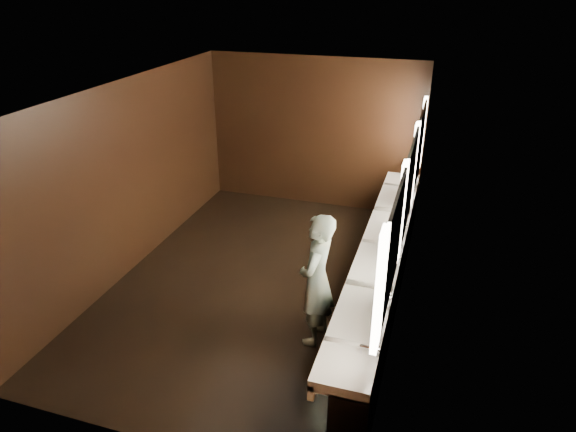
{
  "coord_description": "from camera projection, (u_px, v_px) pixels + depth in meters",
  "views": [
    {
      "loc": [
        2.31,
        -6.0,
        4.13
      ],
      "look_at": [
        0.43,
        0.0,
        1.12
      ],
      "focal_mm": 32.0,
      "sensor_mm": 36.0,
      "label": 1
    }
  ],
  "objects": [
    {
      "name": "floor",
      "position": [
        260.0,
        281.0,
        7.57
      ],
      "size": [
        6.0,
        6.0,
        0.0
      ],
      "primitive_type": "plane",
      "color": "black",
      "rests_on": "ground"
    },
    {
      "name": "trash_bin",
      "position": [
        365.0,
        294.0,
        6.83
      ],
      "size": [
        0.37,
        0.37,
        0.5
      ],
      "primitive_type": "cylinder",
      "rotation": [
        0.0,
        0.0,
        0.18
      ],
      "color": "black",
      "rests_on": "floor"
    },
    {
      "name": "sink_counter",
      "position": [
        385.0,
        271.0,
        6.87
      ],
      "size": [
        0.55,
        5.4,
        1.01
      ],
      "color": "black",
      "rests_on": "floor"
    },
    {
      "name": "ceiling",
      "position": [
        255.0,
        90.0,
        6.36
      ],
      "size": [
        4.0,
        6.0,
        0.02
      ],
      "primitive_type": "cube",
      "color": "#2D2D2B",
      "rests_on": "wall_back"
    },
    {
      "name": "wall_left",
      "position": [
        130.0,
        178.0,
        7.5
      ],
      "size": [
        0.02,
        6.0,
        2.8
      ],
      "primitive_type": "cube",
      "color": "black",
      "rests_on": "floor"
    },
    {
      "name": "wall_right",
      "position": [
        407.0,
        212.0,
        6.43
      ],
      "size": [
        0.02,
        6.0,
        2.8
      ],
      "primitive_type": "cube",
      "color": "black",
      "rests_on": "floor"
    },
    {
      "name": "mirror_band",
      "position": [
        409.0,
        186.0,
        6.28
      ],
      "size": [
        0.06,
        5.03,
        1.15
      ],
      "color": "#FDEBCF",
      "rests_on": "wall_right"
    },
    {
      "name": "wall_back",
      "position": [
        314.0,
        133.0,
        9.55
      ],
      "size": [
        4.0,
        0.02,
        2.8
      ],
      "primitive_type": "cube",
      "color": "black",
      "rests_on": "floor"
    },
    {
      "name": "wall_front",
      "position": [
        136.0,
        325.0,
        4.38
      ],
      "size": [
        4.0,
        0.02,
        2.8
      ],
      "primitive_type": "cube",
      "color": "black",
      "rests_on": "floor"
    },
    {
      "name": "person",
      "position": [
        317.0,
        280.0,
        6.04
      ],
      "size": [
        0.46,
        0.65,
        1.69
      ],
      "primitive_type": "imported",
      "rotation": [
        0.0,
        0.0,
        -1.66
      ],
      "color": "#8DC6D3",
      "rests_on": "floor"
    }
  ]
}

